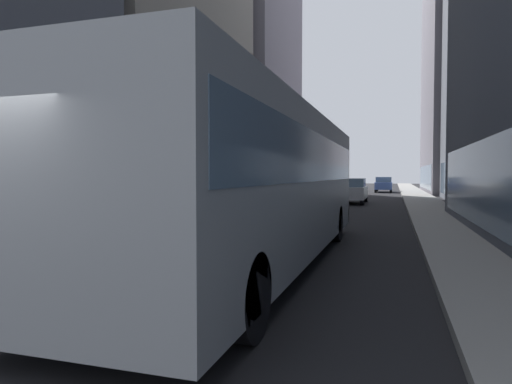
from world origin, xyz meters
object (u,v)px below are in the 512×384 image
Objects in this scene: car_grey_wagon at (300,193)px; pedestrian_in_coat at (62,203)px; car_silver_sedan at (351,191)px; pedestrian_with_handbag at (123,199)px; car_yellow_taxi at (336,186)px; car_blue_hatchback at (384,184)px; car_red_coupe at (175,207)px; dalmatian_dog at (12,286)px; transit_bus at (259,178)px.

pedestrian_in_coat is at bearing -106.56° from car_grey_wagon.
pedestrian_in_coat is (-6.53, -18.52, 0.19)m from car_silver_sedan.
pedestrian_with_handbag is (-6.32, -15.81, 0.19)m from car_silver_sedan.
car_yellow_taxi is at bearing 81.82° from pedestrian_with_handbag.
pedestrian_with_handbag is (-3.92, -27.29, 0.19)m from car_yellow_taxi.
car_red_coupe is at bearing -98.71° from car_blue_hatchback.
dalmatian_dog is (-3.28, -45.03, -0.31)m from car_blue_hatchback.
car_silver_sedan is (0.00, 20.35, -0.95)m from transit_bus.
car_blue_hatchback is at bearing 78.11° from pedestrian_in_coat.
transit_bus reaches higher than dalmatian_dog.
car_red_coupe is 2.52× the size of pedestrian_in_coat.
car_grey_wagon is 16.11m from car_yellow_taxi.
transit_bus is 2.42× the size of car_blue_hatchback.
car_yellow_taxi is at bearing -114.93° from car_blue_hatchback.
transit_bus is 2.86× the size of car_yellow_taxi.
car_grey_wagon is 2.73× the size of pedestrian_with_handbag.
car_silver_sedan is at bearing 86.16° from dalmatian_dog.
pedestrian_with_handbag reaches higher than car_yellow_taxi.
car_red_coupe is 4.43× the size of dalmatian_dog.
transit_bus is at bearing -92.27° from car_blue_hatchback.
dalmatian_dog is 0.57× the size of pedestrian_with_handbag.
pedestrian_in_coat is (-6.53, 1.83, -0.77)m from transit_bus.
car_red_coupe is 36.96m from car_blue_hatchback.
transit_bus reaches higher than car_red_coupe.
car_silver_sedan is at bearing 70.58° from pedestrian_in_coat.
transit_bus is 6.83m from pedestrian_in_coat.
dalmatian_dog is (0.72, -20.32, -0.31)m from car_grey_wagon.
car_blue_hatchback is 39.45m from pedestrian_in_coat.
dalmatian_dog is at bearing -110.05° from transit_bus.
transit_bus is 2.71× the size of car_red_coupe.
car_silver_sedan reaches higher than dalmatian_dog.
car_blue_hatchback is at bearing 65.07° from car_yellow_taxi.
car_blue_hatchback is at bearing 85.45° from car_silver_sedan.
car_yellow_taxi is 27.57m from pedestrian_with_handbag.
dalmatian_dog is (2.32, -8.50, -0.31)m from car_red_coupe.
car_blue_hatchback is 9.49m from car_yellow_taxi.
car_grey_wagon is 1.14× the size of car_yellow_taxi.
car_blue_hatchback is 1.18× the size of car_yellow_taxi.
car_red_coupe is at bearing -15.34° from pedestrian_with_handbag.
car_yellow_taxi is 2.39× the size of pedestrian_in_coat.
car_red_coupe is 2.52× the size of pedestrian_with_handbag.
car_yellow_taxi is 4.19× the size of dalmatian_dog.
transit_bus is at bearing -85.69° from car_yellow_taxi.
car_silver_sedan is 17.03m from pedestrian_with_handbag.
dalmatian_dog is (-1.68, -4.59, -1.26)m from transit_bus.
car_red_coupe and car_silver_sedan have the same top height.
car_grey_wagon is 5.21m from car_silver_sedan.
car_blue_hatchback is (4.00, 24.71, -0.00)m from car_grey_wagon.
transit_bus reaches higher than car_yellow_taxi.
transit_bus is at bearing -15.69° from pedestrian_in_coat.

